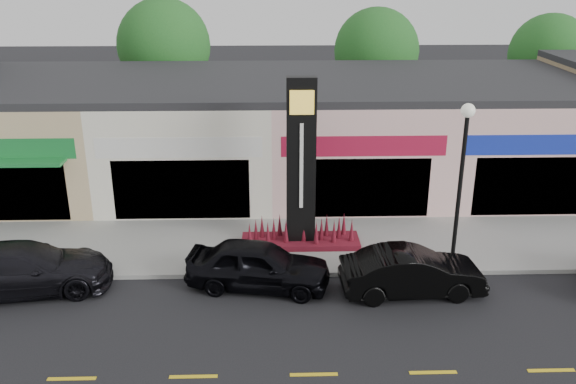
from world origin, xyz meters
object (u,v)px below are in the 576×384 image
object	(u,v)px
lamp_east_near	(462,170)
car_black_conv	(412,272)
car_dark_sedan	(23,269)
car_black_sedan	(258,265)
pylon_sign	(301,189)

from	to	relation	value
lamp_east_near	car_black_conv	size ratio (longest dim) A/B	1.25
car_black_conv	car_dark_sedan	bearing A→B (deg)	84.46
car_black_sedan	car_black_conv	xyz separation A→B (m)	(4.73, -0.53, -0.04)
lamp_east_near	pylon_sign	bearing A→B (deg)	161.25
car_dark_sedan	car_black_conv	bearing A→B (deg)	-101.65
lamp_east_near	car_dark_sedan	world-z (taller)	lamp_east_near
pylon_sign	car_black_conv	world-z (taller)	pylon_sign
lamp_east_near	car_black_sedan	distance (m)	7.08
pylon_sign	car_dark_sedan	distance (m)	9.29
car_black_sedan	car_black_conv	bearing A→B (deg)	-86.49
lamp_east_near	car_black_conv	distance (m)	3.62
car_dark_sedan	car_black_sedan	bearing A→B (deg)	-98.92
lamp_east_near	car_black_conv	bearing A→B (deg)	-137.38
lamp_east_near	pylon_sign	distance (m)	5.42
car_dark_sedan	car_black_sedan	xyz separation A→B (m)	(7.28, 0.06, -0.01)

